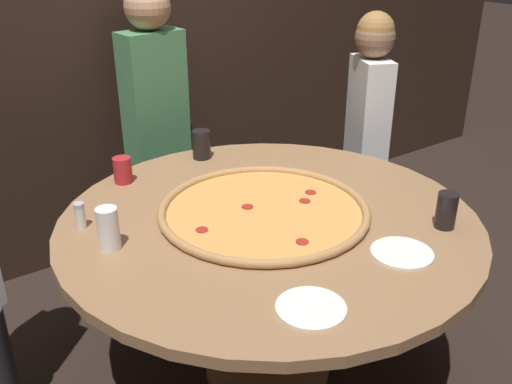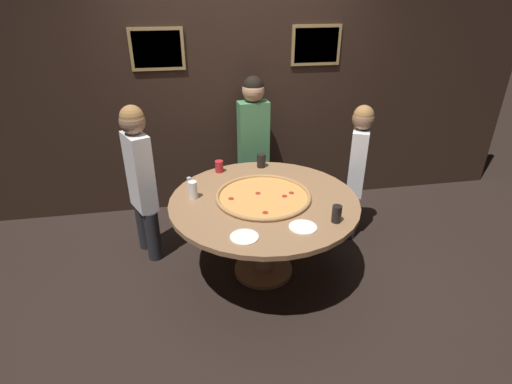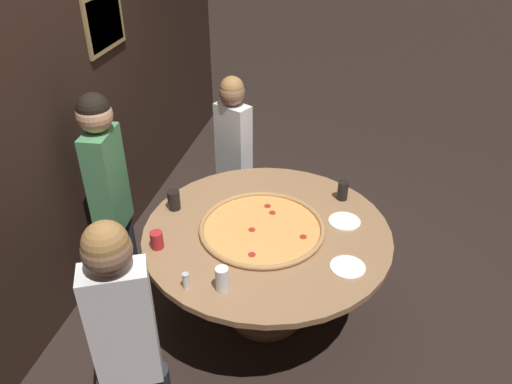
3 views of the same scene
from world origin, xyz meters
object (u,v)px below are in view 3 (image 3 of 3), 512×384
giant_pizza (262,227)px  drink_cup_far_right (343,191)px  diner_side_left (108,185)px  diner_far_left (234,146)px  drink_cup_beside_pizza (157,240)px  dining_table (267,247)px  drink_cup_front_edge (174,200)px  white_plate_far_back (344,221)px  white_plate_near_front (348,267)px  condiment_shaker (186,281)px  drink_cup_near_left (222,279)px  diner_far_right (124,331)px

giant_pizza → drink_cup_far_right: drink_cup_far_right is taller
diner_side_left → diner_far_left: size_ratio=1.12×
giant_pizza → drink_cup_beside_pizza: bearing=118.7°
dining_table → drink_cup_front_edge: drink_cup_front_edge is taller
white_plate_far_back → white_plate_near_front: bearing=-173.4°
white_plate_far_back → condiment_shaker: bearing=135.0°
drink_cup_near_left → condiment_shaker: (-0.03, 0.20, -0.03)m
drink_cup_near_left → diner_far_right: bearing=141.5°
white_plate_near_front → drink_cup_beside_pizza: bearing=93.4°
dining_table → drink_cup_near_left: (-0.57, 0.13, 0.21)m
white_plate_near_front → condiment_shaker: (-0.35, 0.84, 0.05)m
dining_table → diner_far_right: (-1.01, 0.48, 0.21)m
drink_cup_beside_pizza → diner_far_left: bearing=-5.2°
diner_far_right → white_plate_near_front: bearing=-167.7°
drink_cup_beside_pizza → white_plate_far_back: (0.50, -1.07, -0.05)m
drink_cup_far_right → drink_cup_beside_pizza: (-0.77, 1.04, -0.01)m
drink_cup_far_right → drink_cup_front_edge: bearing=108.5°
condiment_shaker → diner_side_left: (0.70, 0.79, 0.07)m
diner_far_left → drink_cup_front_edge: bearing=-74.7°
giant_pizza → drink_cup_near_left: bearing=170.6°
giant_pizza → white_plate_far_back: size_ratio=3.85×
giant_pizza → drink_cup_front_edge: (0.10, 0.62, 0.05)m
drink_cup_near_left → white_plate_far_back: bearing=-37.9°
giant_pizza → drink_cup_beside_pizza: (-0.31, 0.57, 0.04)m
drink_cup_front_edge → diner_far_right: bearing=-171.4°
drink_cup_far_right → diner_far_right: diner_far_right is taller
giant_pizza → drink_cup_beside_pizza: drink_cup_beside_pizza is taller
white_plate_near_front → white_plate_far_back: same height
dining_table → diner_far_left: 1.13m
dining_table → diner_far_right: bearing=154.6°
drink_cup_beside_pizza → diner_side_left: size_ratio=0.07×
drink_cup_near_left → drink_cup_far_right: bearing=-28.5°
dining_table → diner_far_left: (1.01, 0.48, 0.16)m
drink_cup_far_right → drink_cup_beside_pizza: bearing=126.6°
drink_cup_beside_pizza → diner_far_right: size_ratio=0.08×
drink_cup_far_right → white_plate_far_back: bearing=-172.1°
drink_cup_beside_pizza → white_plate_near_front: (0.07, -1.12, -0.05)m
drink_cup_far_right → drink_cup_front_edge: same height
drink_cup_beside_pizza → white_plate_far_back: size_ratio=0.53×
drink_cup_front_edge → white_plate_far_back: bearing=-85.1°
drink_cup_beside_pizza → drink_cup_near_left: 0.54m
drink_cup_beside_pizza → drink_cup_front_edge: size_ratio=0.83×
drink_cup_beside_pizza → white_plate_far_back: drink_cup_beside_pizza is taller
drink_cup_near_left → diner_far_right: size_ratio=0.10×
condiment_shaker → diner_far_right: diner_far_right is taller
condiment_shaker → diner_far_left: size_ratio=0.07×
diner_far_left → condiment_shaker: bearing=-58.7°
condiment_shaker → diner_far_right: size_ratio=0.07×
drink_cup_beside_pizza → condiment_shaker: (-0.29, -0.28, -0.01)m
dining_table → drink_cup_front_edge: size_ratio=11.75×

